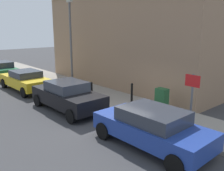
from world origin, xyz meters
TOP-DOWN VIEW (x-y plane):
  - ground at (0.00, 0.00)m, footprint 80.00×80.00m
  - sidewalk at (1.83, 6.00)m, footprint 2.74×30.00m
  - corner_building at (6.23, 4.78)m, footprint 6.17×13.56m
  - car_blue at (-0.77, -2.68)m, footprint 2.01×4.28m
  - car_black at (-0.93, 2.63)m, footprint 1.96×4.35m
  - car_yellow at (-0.93, 7.93)m, footprint 1.99×4.41m
  - car_green at (-0.90, 13.24)m, footprint 1.93×4.02m
  - utility_cabinet at (2.06, -0.90)m, footprint 0.46×0.61m
  - bollard_near_cabinet at (2.16, 1.17)m, footprint 0.14×0.14m
  - bollard_far_kerb at (0.71, 2.84)m, footprint 0.14×0.14m
  - street_sign at (0.90, -3.13)m, footprint 0.08×0.60m
  - lamppost at (1.95, 6.80)m, footprint 0.20×0.44m

SIDE VIEW (x-z plane):
  - ground at x=0.00m, z-range 0.00..0.00m
  - sidewalk at x=1.83m, z-range 0.00..0.15m
  - utility_cabinet at x=2.06m, z-range 0.11..1.26m
  - car_yellow at x=-0.93m, z-range 0.04..1.37m
  - bollard_near_cabinet at x=2.16m, z-range 0.19..1.22m
  - bollard_far_kerb at x=0.71m, z-range 0.19..1.22m
  - car_green at x=-0.90m, z-range 0.04..1.41m
  - car_blue at x=-0.77m, z-range 0.04..1.43m
  - car_black at x=-0.93m, z-range 0.02..1.50m
  - street_sign at x=0.90m, z-range 0.51..2.81m
  - lamppost at x=1.95m, z-range 0.44..6.16m
  - corner_building at x=6.23m, z-range 0.00..9.51m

